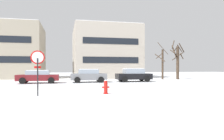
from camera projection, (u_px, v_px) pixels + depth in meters
ground_plane at (55, 92)px, 13.65m from camera, size 120.00×120.00×0.00m
road_surface at (57, 87)px, 17.01m from camera, size 80.00×8.90×0.00m
stop_sign at (38, 64)px, 11.63m from camera, size 0.75×0.13×2.55m
fire_hydrant at (106, 87)px, 12.70m from camera, size 0.44×0.30×0.86m
parked_car_maroon at (38, 76)px, 21.63m from camera, size 4.17×2.00×1.36m
parked_car_gray at (88, 75)px, 23.02m from camera, size 3.88×2.05×1.47m
parked_car_black at (134, 75)px, 24.20m from camera, size 4.01×2.05×1.53m
tree_far_left at (178, 62)px, 29.60m from camera, size 2.09×2.08×4.86m
tree_far_right at (162, 63)px, 28.98m from camera, size 1.58×1.94×5.10m
tree_far_mid at (177, 60)px, 29.14m from camera, size 1.84×1.85×5.53m
building_far_left at (8, 52)px, 32.21m from camera, size 10.17×9.51×8.22m
building_far_right at (104, 53)px, 35.45m from camera, size 10.11×11.71×8.23m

